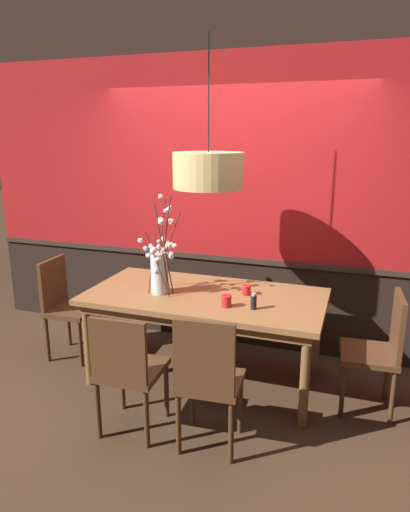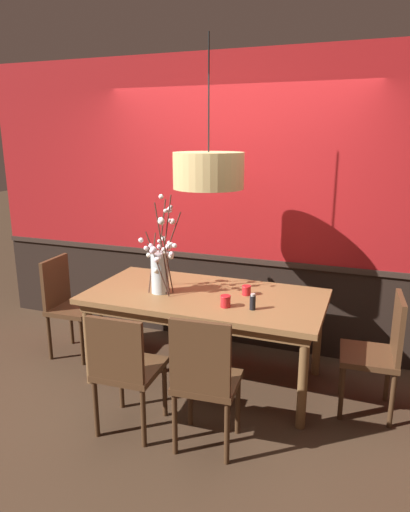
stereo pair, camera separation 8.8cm
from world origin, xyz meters
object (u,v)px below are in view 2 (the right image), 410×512
at_px(dining_table, 205,303).
at_px(chair_near_side_right, 204,377).
at_px(pendant_lamp, 209,171).
at_px(chair_head_east_end, 380,349).
at_px(candle_holder_nearer_center, 246,290).
at_px(condiment_bottle, 253,302).
at_px(candle_holder_nearer_edge, 226,301).
at_px(chair_far_side_left, 208,285).
at_px(vase_with_blossoms, 160,267).
at_px(chair_near_side_left, 125,366).
at_px(chair_head_west_end, 67,301).

xyz_separation_m(dining_table, chair_near_side_right, (0.33, -0.88, -0.15)).
bearing_deg(pendant_lamp, chair_head_east_end, -2.90).
bearing_deg(candle_holder_nearer_center, condiment_bottle, -66.39).
bearing_deg(candle_holder_nearer_edge, chair_far_side_left, 116.53).
xyz_separation_m(candle_holder_nearer_center, pendant_lamp, (-0.32, -0.04, 0.97)).
distance_m(candle_holder_nearer_edge, condiment_bottle, 0.21).
xyz_separation_m(chair_far_side_left, candle_holder_nearer_center, (0.64, -0.80, 0.28)).
bearing_deg(candle_holder_nearer_center, vase_with_blossoms, -164.84).
distance_m(chair_far_side_left, candle_holder_nearer_center, 1.06).
bearing_deg(chair_near_side_left, pendant_lamp, 74.61).
relative_size(chair_far_side_left, condiment_bottle, 7.55).
bearing_deg(chair_near_side_right, condiment_bottle, 78.82).
height_order(dining_table, chair_near_side_left, chair_near_side_left).
distance_m(chair_head_east_end, condiment_bottle, 1.00).
distance_m(dining_table, pendant_lamp, 1.09).
relative_size(vase_with_blossoms, condiment_bottle, 6.48).
relative_size(vase_with_blossoms, candle_holder_nearer_center, 10.17).
bearing_deg(candle_holder_nearer_edge, vase_with_blossoms, 167.83).
relative_size(chair_near_side_right, chair_head_east_end, 1.03).
bearing_deg(candle_holder_nearer_edge, chair_near_side_left, -127.13).
xyz_separation_m(candle_holder_nearer_center, candle_holder_nearer_edge, (-0.08, -0.32, 0.01)).
xyz_separation_m(chair_near_side_left, pendant_lamp, (0.26, 0.95, 1.27)).
xyz_separation_m(chair_near_side_right, chair_head_east_end, (1.06, 0.87, -0.02)).
xyz_separation_m(chair_head_west_end, chair_far_side_left, (1.09, 0.90, 0.00)).
xyz_separation_m(dining_table, pendant_lamp, (0.01, 0.06, 1.09)).
bearing_deg(chair_head_west_end, condiment_bottle, -6.10).
bearing_deg(candle_holder_nearer_center, dining_table, -163.61).
relative_size(chair_far_side_left, chair_head_east_end, 1.02).
height_order(chair_head_west_end, chair_far_side_left, chair_far_side_left).
relative_size(chair_near_side_right, pendant_lamp, 0.85).
distance_m(chair_head_west_end, pendant_lamp, 1.89).
distance_m(dining_table, condiment_bottle, 0.52).
bearing_deg(dining_table, pendant_lamp, 83.53).
height_order(chair_head_east_end, vase_with_blossoms, vase_with_blossoms).
relative_size(chair_near_side_right, chair_near_side_left, 1.06).
bearing_deg(condiment_bottle, pendant_lamp, 149.76).
relative_size(candle_holder_nearer_center, candle_holder_nearer_edge, 0.87).
bearing_deg(dining_table, condiment_bottle, -23.79).
distance_m(chair_near_side_right, chair_near_side_left, 0.58).
bearing_deg(chair_near_side_right, pendant_lamp, 108.70).
bearing_deg(vase_with_blossoms, chair_head_east_end, 2.67).
relative_size(chair_head_west_end, candle_holder_nearer_center, 11.75).
bearing_deg(chair_near_side_right, candle_holder_nearer_edge, 96.46).
height_order(chair_far_side_left, candle_holder_nearer_center, chair_far_side_left).
xyz_separation_m(chair_near_side_left, chair_head_east_end, (1.64, 0.88, 0.01)).
relative_size(dining_table, vase_with_blossoms, 2.40).
relative_size(chair_far_side_left, candle_holder_nearer_center, 11.85).
distance_m(chair_head_west_end, candle_holder_nearer_center, 1.75).
relative_size(chair_near_side_right, candle_holder_nearer_edge, 10.54).
distance_m(chair_far_side_left, chair_near_side_right, 1.89).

